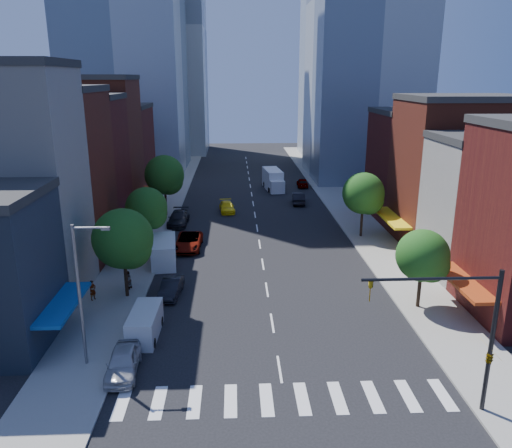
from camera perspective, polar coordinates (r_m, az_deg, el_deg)
The scene contains 31 objects.
ground at distance 32.02m, azimuth 2.71°, elevation -16.23°, with size 220.00×220.00×0.00m, color black.
sidewalk_left at distance 69.71m, azimuth -10.59°, elevation 1.85°, with size 5.00×120.00×0.15m, color gray.
sidewalk_right at distance 70.65m, azimuth 9.93°, elevation 2.08°, with size 5.00×120.00×0.15m, color gray.
crosswalk at distance 29.54m, azimuth 3.27°, elevation -19.36°, with size 19.00×3.00×0.01m, color silver.
bldg_left_2 at distance 51.61m, azimuth -23.41°, elevation 4.72°, with size 12.00×9.00×16.00m, color #602416.
bldg_left_3 at distance 59.58m, azimuth -20.56°, elevation 5.94°, with size 12.00×8.00×15.00m, color #521414.
bldg_left_4 at distance 67.47m, azimuth -18.49°, elevation 8.11°, with size 12.00×9.00×17.00m, color #602416.
bldg_left_5 at distance 76.84m, azimuth -16.48°, elevation 7.69°, with size 12.00×10.00×13.00m, color #521414.
bldg_right_1 at distance 49.36m, azimuth 26.18°, elevation 1.51°, with size 12.00×8.00×12.00m, color beige.
bldg_right_2 at distance 56.91m, azimuth 22.16°, elevation 5.32°, with size 12.00×10.00×15.00m, color #602416.
bldg_right_3 at distance 66.15m, azimuth 18.56°, elevation 6.20°, with size 12.00×10.00×13.00m, color #521414.
tower_far_w at distance 123.27m, azimuth -10.39°, elevation 21.16°, with size 18.00×18.00×56.00m, color #9EA5AD.
traffic_signal at distance 28.79m, azimuth 24.32°, elevation -12.25°, with size 7.24×2.24×8.00m.
streetlight at distance 31.66m, azimuth -19.29°, elevation -6.81°, with size 2.25×0.25×9.00m.
tree_left_near at distance 40.68m, azimuth -14.77°, elevation -1.89°, with size 4.80×4.80×7.30m.
tree_left_mid at distance 51.14m, azimuth -12.26°, elevation 1.61°, with size 4.20×4.20×6.65m.
tree_left_far at distance 64.50m, azimuth -10.29°, elevation 5.37°, with size 5.00×5.00×7.75m.
tree_right_near at distance 39.79m, azimuth 18.72°, elevation -3.67°, with size 4.00×4.00×6.20m.
tree_right_far at distance 56.05m, azimuth 12.33°, elevation 3.25°, with size 4.60×4.60×7.20m.
parked_car_front at distance 32.23m, azimuth -14.95°, elevation -14.98°, with size 1.82×4.51×1.54m, color #ABACB0.
parked_car_second at distance 41.80m, azimuth -9.68°, elevation -7.19°, with size 1.46×4.19×1.38m, color black.
parked_car_third at distance 52.55m, azimuth -7.71°, elevation -2.00°, with size 2.64×5.73×1.59m, color #999999.
parked_car_rear at distance 61.36m, azimuth -8.86°, elevation 0.66°, with size 2.26×5.57×1.62m, color black.
cargo_van_near at distance 35.78m, azimuth -12.61°, elevation -11.13°, with size 1.95×4.58×1.93m.
cargo_van_far at distance 48.65m, azimuth -10.48°, elevation -3.18°, with size 2.86×5.80×2.38m.
taxi at distance 66.60m, azimuth -3.34°, elevation 1.95°, with size 1.87×4.61×1.34m, color yellow.
traffic_car_oncoming at distance 71.12m, azimuth 4.88°, elevation 2.97°, with size 1.71×4.89×1.61m, color black.
traffic_car_far at distance 82.18m, azimuth 5.33°, elevation 4.73°, with size 1.72×4.26×1.45m, color #999999.
box_truck at distance 80.01m, azimuth 1.98°, elevation 5.02°, with size 3.11×7.98×3.13m.
pedestrian_near at distance 42.15m, azimuth -18.17°, elevation -7.20°, with size 0.60×0.39×1.64m, color #999999.
pedestrian_far at distance 43.35m, azimuth -14.46°, elevation -6.25°, with size 0.77×0.60×1.59m, color #999999.
Camera 1 is at (-2.65, -26.84, 17.26)m, focal length 35.00 mm.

